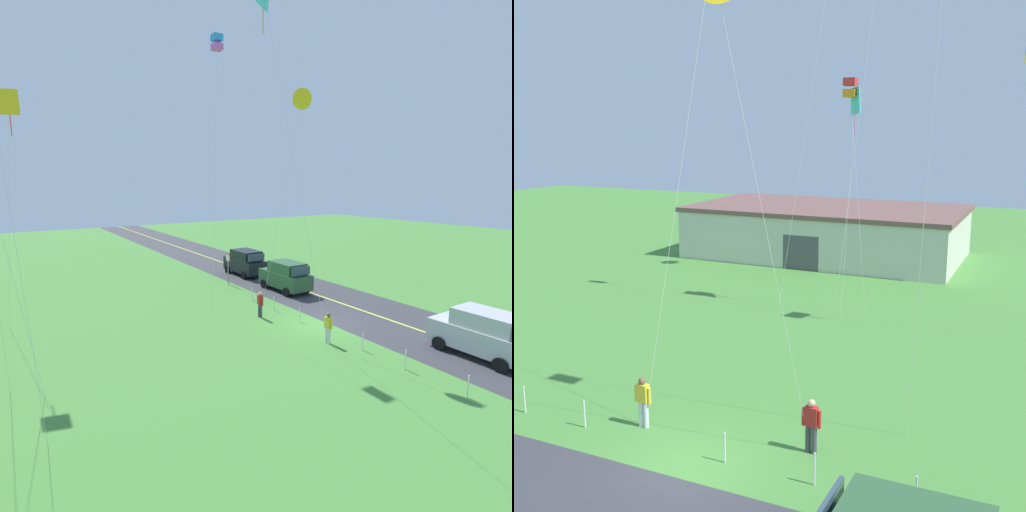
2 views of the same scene
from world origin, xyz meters
TOP-DOWN VIEW (x-y plane):
  - ground_plane at (0.00, 0.00)m, footprint 120.00×120.00m
  - asphalt_road at (0.00, -4.00)m, footprint 120.00×7.00m
  - road_centre_stripe at (0.00, -4.00)m, footprint 120.00×0.16m
  - car_suv_foreground at (6.81, -2.80)m, footprint 4.40×2.12m
  - car_parked_east_near at (12.97, -2.99)m, footprint 4.40×2.12m
  - car_parked_west_near at (-7.54, -3.42)m, footprint 4.40×2.12m
  - stop_sign at (10.86, -0.10)m, footprint 0.76×0.08m
  - person_adult_near at (2.76, 2.19)m, footprint 0.58×0.22m
  - person_adult_companion at (-2.42, 1.50)m, footprint 0.58×0.22m
  - kite_red_low at (0.61, 1.06)m, footprint 2.74×1.56m
  - kite_blue_mid at (-1.24, 4.64)m, footprint 1.46×3.73m
  - kite_orange_near at (5.63, 3.34)m, footprint 0.93×1.25m
  - kite_cyan_top at (7.05, 14.06)m, footprint 1.95×1.48m
  - fence_post_0 at (-9.24, 0.70)m, footprint 0.05×0.05m
  - fence_post_1 at (-6.45, 0.70)m, footprint 0.05×0.05m
  - fence_post_2 at (-4.02, 0.70)m, footprint 0.05×0.05m
  - fence_post_3 at (0.83, 0.70)m, footprint 0.05×0.05m
  - fence_post_4 at (3.43, 0.70)m, footprint 0.05×0.05m
  - fence_post_5 at (6.02, 0.70)m, footprint 0.05×0.05m

SIDE VIEW (x-z plane):
  - ground_plane at x=0.00m, z-range -0.10..0.00m
  - asphalt_road at x=0.00m, z-range 0.00..0.00m
  - road_centre_stripe at x=0.00m, z-range 0.00..0.01m
  - fence_post_0 at x=-9.24m, z-range 0.00..0.90m
  - fence_post_1 at x=-6.45m, z-range 0.00..0.90m
  - fence_post_2 at x=-4.02m, z-range 0.00..0.90m
  - fence_post_3 at x=0.83m, z-range 0.00..0.90m
  - fence_post_4 at x=3.43m, z-range 0.00..0.90m
  - fence_post_5 at x=6.02m, z-range 0.00..0.90m
  - person_adult_near at x=2.76m, z-range 0.06..1.66m
  - person_adult_companion at x=-2.42m, z-range 0.06..1.66m
  - car_suv_foreground at x=6.81m, z-range 0.03..2.27m
  - car_parked_east_near at x=12.97m, z-range 0.03..2.27m
  - car_parked_west_near at x=-7.54m, z-range 0.03..2.27m
  - stop_sign at x=10.86m, z-range 0.52..3.08m
  - kite_cyan_top at x=7.05m, z-range 5.39..17.92m
  - kite_red_low at x=0.61m, z-range 5.85..18.79m
  - kite_blue_mid at x=-1.24m, z-range 7.21..23.82m
  - kite_orange_near at x=5.63m, z-range 7.75..24.26m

